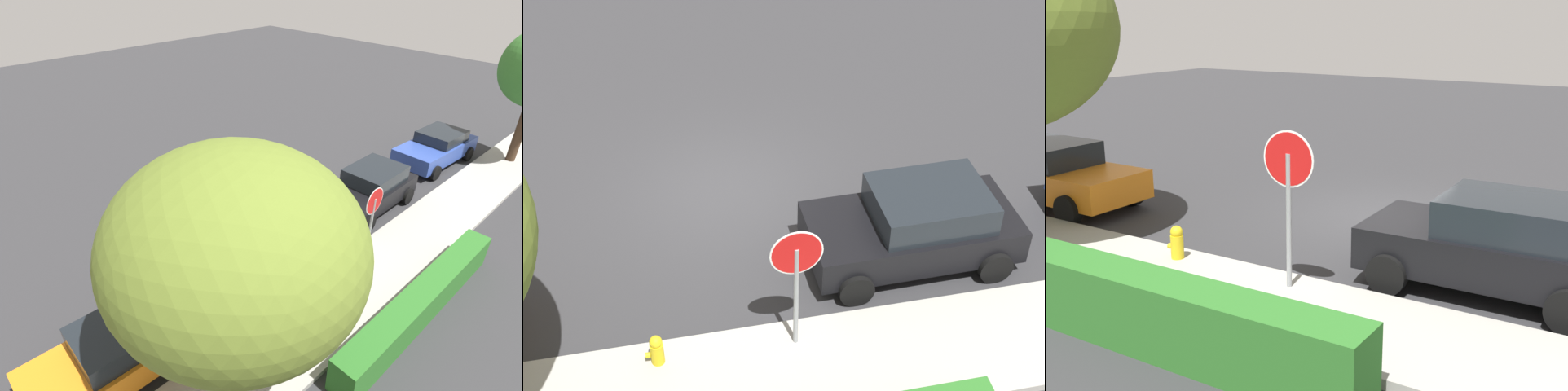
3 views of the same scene
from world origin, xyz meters
TOP-DOWN VIEW (x-y plane):
  - ground_plane at (0.00, 0.00)m, footprint 60.00×60.00m
  - sidewalk_curb at (0.00, 5.15)m, footprint 32.00×2.18m
  - stop_sign at (-0.53, 4.54)m, footprint 0.85×0.08m
  - parked_car_black at (-3.18, 2.81)m, footprint 3.89×2.10m
  - fire_hydrant at (1.75, 4.50)m, footprint 0.30×0.22m

SIDE VIEW (x-z plane):
  - ground_plane at x=0.00m, z-range 0.00..0.00m
  - sidewalk_curb at x=0.00m, z-range 0.00..0.14m
  - fire_hydrant at x=1.75m, z-range 0.00..0.72m
  - parked_car_black at x=-3.18m, z-range 0.02..1.55m
  - stop_sign at x=-0.53m, z-range 0.49..3.04m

